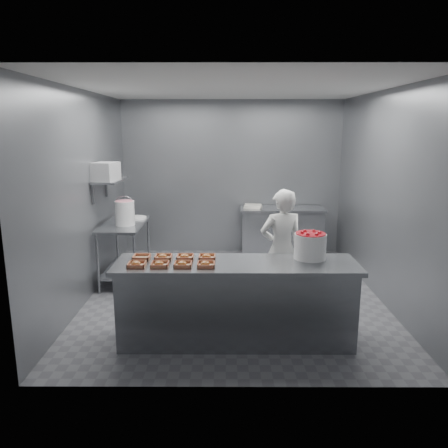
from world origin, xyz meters
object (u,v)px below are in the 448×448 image
(tray_7, at_px, (207,257))
(appliance, at_px, (105,172))
(tray_5, at_px, (163,257))
(glaze_bucket, at_px, (125,212))
(tray_6, at_px, (185,257))
(service_counter, at_px, (236,302))
(tray_4, at_px, (142,257))
(back_counter, at_px, (281,232))
(tray_0, at_px, (137,264))
(strawberry_tub, at_px, (310,245))
(worker, at_px, (281,249))
(prep_table, at_px, (125,243))
(tray_2, at_px, (183,264))
(tray_3, at_px, (206,264))
(tray_1, at_px, (160,264))

(tray_7, bearing_deg, appliance, 133.15)
(tray_5, height_order, glaze_bucket, glaze_bucket)
(tray_6, bearing_deg, service_counter, -13.20)
(tray_4, xyz_separation_m, tray_5, (0.24, -0.00, 0.00))
(back_counter, height_order, tray_0, tray_0)
(tray_0, distance_m, strawberry_tub, 1.88)
(tray_6, xyz_separation_m, strawberry_tub, (1.37, 0.02, 0.13))
(worker, distance_m, glaze_bucket, 2.38)
(prep_table, xyz_separation_m, back_counter, (2.55, 1.30, -0.14))
(tray_6, distance_m, glaze_bucket, 2.00)
(worker, height_order, appliance, appliance)
(tray_2, bearing_deg, service_counter, 13.19)
(back_counter, relative_size, tray_4, 8.01)
(prep_table, relative_size, tray_3, 6.40)
(worker, xyz_separation_m, strawberry_tub, (0.20, -0.83, 0.28))
(glaze_bucket, bearing_deg, strawberry_tub, -34.91)
(glaze_bucket, bearing_deg, tray_1, -67.88)
(service_counter, relative_size, tray_1, 13.88)
(strawberry_tub, bearing_deg, glaze_bucket, 145.09)
(tray_4, relative_size, glaze_bucket, 0.43)
(tray_6, height_order, worker, worker)
(tray_0, height_order, worker, worker)
(tray_3, relative_size, glaze_bucket, 0.43)
(tray_0, relative_size, tray_5, 1.00)
(service_counter, relative_size, worker, 1.67)
(service_counter, bearing_deg, tray_3, -157.68)
(prep_table, height_order, glaze_bucket, glaze_bucket)
(back_counter, xyz_separation_m, glaze_bucket, (-2.50, -1.42, 0.64))
(tray_6, relative_size, worker, 0.12)
(tray_0, xyz_separation_m, worker, (1.65, 1.11, -0.15))
(worker, xyz_separation_m, appliance, (-2.43, 0.75, 0.92))
(back_counter, height_order, strawberry_tub, strawberry_tub)
(back_counter, xyz_separation_m, tray_6, (-1.46, -3.12, 0.47))
(tray_3, relative_size, tray_7, 1.00)
(prep_table, relative_size, tray_2, 6.40)
(tray_1, height_order, tray_6, same)
(tray_2, xyz_separation_m, worker, (1.17, 1.11, -0.15))
(tray_7, height_order, appliance, appliance)
(tray_2, bearing_deg, tray_0, 180.00)
(tray_2, xyz_separation_m, tray_7, (0.24, 0.26, 0.00))
(tray_4, relative_size, tray_6, 1.00)
(worker, relative_size, glaze_bucket, 3.57)
(tray_3, distance_m, tray_4, 0.76)
(prep_table, height_order, tray_1, tray_1)
(tray_7, height_order, glaze_bucket, glaze_bucket)
(back_counter, xyz_separation_m, appliance, (-2.72, -1.52, 1.24))
(tray_2, height_order, tray_7, same)
(tray_6, xyz_separation_m, worker, (1.17, 0.85, -0.15))
(tray_5, xyz_separation_m, tray_7, (0.48, 0.00, 0.00))
(tray_2, distance_m, tray_7, 0.36)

